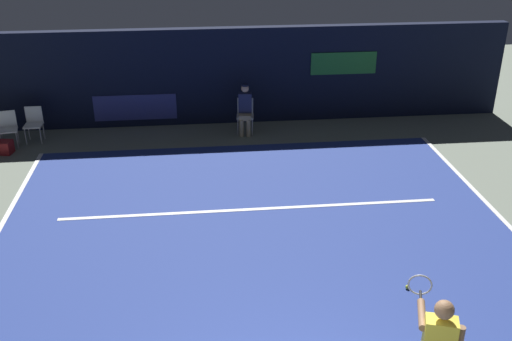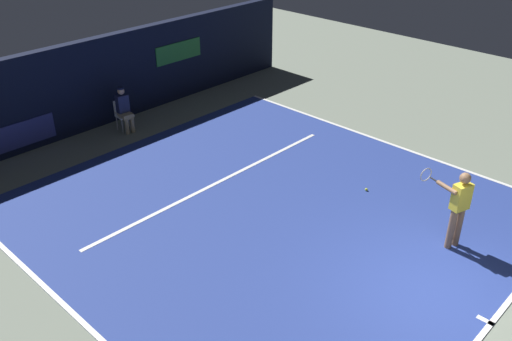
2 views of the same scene
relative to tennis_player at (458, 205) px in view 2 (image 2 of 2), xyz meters
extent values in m
plane|color=gray|center=(-1.60, 3.54, -0.99)|extent=(29.83, 29.83, 0.00)
cube|color=navy|center=(-1.60, 3.54, -0.98)|extent=(9.76, 10.30, 0.01)
cube|color=white|center=(-1.60, -1.56, -0.97)|extent=(9.76, 0.10, 0.01)
cube|color=white|center=(3.23, 3.54, -0.97)|extent=(0.10, 10.30, 0.01)
cube|color=white|center=(-6.43, 3.54, -0.97)|extent=(0.10, 10.30, 0.01)
cube|color=white|center=(-1.60, 5.35, -0.97)|extent=(7.61, 0.10, 0.01)
cube|color=white|center=(-1.60, -1.46, -0.97)|extent=(0.10, 0.30, 0.01)
cube|color=black|center=(-1.60, 10.51, 0.31)|extent=(15.10, 0.30, 2.60)
cube|color=navy|center=(-4.24, 10.35, -0.44)|extent=(2.20, 0.04, 0.70)
cube|color=#1E6B2D|center=(1.42, 10.35, 0.61)|extent=(1.80, 0.04, 0.60)
cylinder|color=#8C6647|center=(0.09, -0.06, -0.53)|extent=(0.14, 0.14, 0.92)
cylinder|color=#8C6647|center=(-0.10, 0.00, -0.53)|extent=(0.14, 0.14, 0.92)
cube|color=yellow|center=(-0.01, -0.03, 0.21)|extent=(0.41, 0.32, 0.56)
sphere|color=#8C6647|center=(-0.01, -0.03, 0.63)|extent=(0.22, 0.22, 0.22)
cylinder|color=#8C6647|center=(-0.13, 0.24, 0.36)|extent=(0.24, 0.50, 0.09)
cylinder|color=#8C6647|center=(0.21, -0.08, 0.13)|extent=(0.09, 0.09, 0.56)
cylinder|color=black|center=(-0.03, 0.53, 0.36)|extent=(0.12, 0.30, 0.03)
torus|color=#B2B2B7|center=(0.05, 0.79, 0.36)|extent=(0.30, 0.12, 0.30)
cube|color=white|center=(-1.34, 9.58, -0.53)|extent=(0.48, 0.45, 0.04)
cube|color=white|center=(-1.32, 9.77, -0.30)|extent=(0.42, 0.08, 0.42)
cylinder|color=#B2B2B7|center=(-1.55, 9.43, -0.76)|extent=(0.03, 0.03, 0.46)
cylinder|color=#B2B2B7|center=(-1.17, 9.39, -0.76)|extent=(0.03, 0.03, 0.46)
cylinder|color=#B2B2B7|center=(-1.51, 9.77, -0.76)|extent=(0.03, 0.03, 0.46)
cylinder|color=#B2B2B7|center=(-1.14, 9.72, -0.76)|extent=(0.03, 0.03, 0.46)
cube|color=tan|center=(-1.35, 9.50, -0.49)|extent=(0.36, 0.43, 0.14)
cylinder|color=tan|center=(-1.46, 9.33, -0.76)|extent=(0.11, 0.11, 0.46)
cylinder|color=tan|center=(-1.28, 9.31, -0.76)|extent=(0.11, 0.11, 0.46)
cube|color=#23284C|center=(-1.34, 9.62, -0.16)|extent=(0.36, 0.26, 0.52)
sphere|color=#DBAD89|center=(-1.34, 9.62, 0.22)|extent=(0.20, 0.20, 0.20)
cylinder|color=#141933|center=(-1.34, 9.62, 0.31)|extent=(0.19, 0.19, 0.04)
sphere|color=#CCE033|center=(0.63, 2.47, -0.94)|extent=(0.07, 0.07, 0.07)
camera|label=1|loc=(-2.63, -4.98, 4.78)|focal=41.36mm
camera|label=2|loc=(-9.46, -3.47, 5.95)|focal=38.84mm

